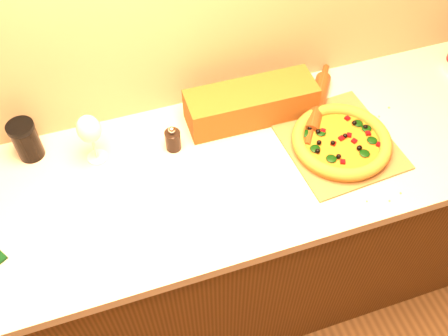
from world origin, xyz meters
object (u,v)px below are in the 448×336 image
pizza (341,141)px  pizza_peel (335,139)px  pepper_grinder (173,140)px  wine_glass (89,130)px  rolling_pin (317,103)px  dark_jar (26,140)px

pizza → pizza_peel: bearing=91.8°
pizza_peel → pizza: (0.00, -0.04, 0.03)m
pepper_grinder → pizza_peel: bearing=-14.7°
pepper_grinder → wine_glass: bearing=171.5°
rolling_pin → pizza: bearing=-90.4°
rolling_pin → wine_glass: wine_glass is taller
pizza → pepper_grinder: size_ratio=3.35×
pizza → wine_glass: wine_glass is taller
wine_glass → pepper_grinder: bearing=-8.5°
pizza → pepper_grinder: (-0.52, 0.17, 0.01)m
pepper_grinder → pizza: bearing=-18.2°
rolling_pin → dark_jar: bearing=174.0°
pizza → rolling_pin: size_ratio=0.94×
pepper_grinder → rolling_pin: pepper_grinder is taller
pizza_peel → dark_jar: size_ratio=3.85×
pizza → dark_jar: (-0.97, 0.29, 0.04)m
pizza → pepper_grinder: 0.55m
pepper_grinder → wine_glass: (-0.25, 0.04, 0.09)m
wine_glass → rolling_pin: bearing=-1.6°
pizza_peel → wine_glass: wine_glass is taller
dark_jar → pizza_peel: bearing=-14.7°
rolling_pin → dark_jar: dark_jar is taller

